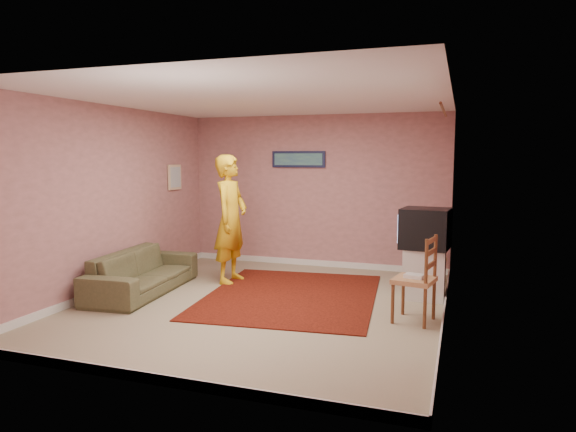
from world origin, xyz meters
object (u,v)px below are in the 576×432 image
(crt_tv, at_px, (425,228))
(chair_a, at_px, (432,250))
(sofa, at_px, (143,272))
(tv_cabinet, at_px, (424,273))
(chair_b, at_px, (414,269))
(person, at_px, (231,219))

(crt_tv, xyz_separation_m, chair_a, (0.06, 0.85, -0.43))
(chair_a, height_order, sofa, chair_a)
(tv_cabinet, bearing_deg, crt_tv, 173.76)
(chair_a, relative_size, sofa, 0.23)
(crt_tv, xyz_separation_m, chair_b, (-0.04, -1.06, -0.33))
(chair_a, distance_m, chair_b, 1.91)
(tv_cabinet, distance_m, chair_b, 1.10)
(sofa, xyz_separation_m, person, (0.91, 0.95, 0.67))
(crt_tv, height_order, sofa, crt_tv)
(chair_a, bearing_deg, person, -175.47)
(chair_b, xyz_separation_m, sofa, (-3.71, 0.11, -0.32))
(crt_tv, relative_size, person, 0.35)
(chair_b, bearing_deg, person, -99.58)
(tv_cabinet, xyz_separation_m, chair_b, (-0.04, -1.06, 0.27))
(tv_cabinet, xyz_separation_m, chair_a, (0.05, 0.85, 0.17))
(crt_tv, xyz_separation_m, sofa, (-3.74, -0.96, -0.66))
(sofa, relative_size, person, 1.04)
(tv_cabinet, height_order, crt_tv, crt_tv)
(chair_b, xyz_separation_m, person, (-2.80, 1.06, 0.35))
(chair_a, relative_size, person, 0.24)
(crt_tv, xyz_separation_m, person, (-2.83, -0.00, 0.02))
(tv_cabinet, height_order, chair_a, chair_a)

